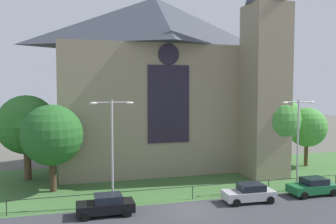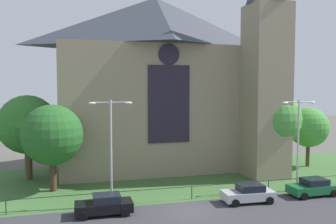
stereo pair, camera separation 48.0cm
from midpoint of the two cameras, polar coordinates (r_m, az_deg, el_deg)
name	(u,v)px [view 1 (the left image)]	position (r m, az deg, el deg)	size (l,w,h in m)	color
ground	(159,178)	(37.25, -1.84, -10.66)	(160.00, 160.00, 0.00)	#56544C
road_asphalt	(200,219)	(26.27, 4.68, -16.91)	(120.00, 8.00, 0.01)	#38383D
grass_verge	(164,183)	(35.37, -1.05, -11.43)	(120.00, 20.00, 0.01)	#3D6633
church_building	(163,80)	(41.76, -1.23, 5.13)	(23.20, 16.20, 26.00)	gray
iron_railing	(193,188)	(30.32, 3.54, -12.15)	(28.91, 0.07, 1.13)	black
tree_right_far	(307,127)	(45.33, 21.25, -2.31)	(4.72, 4.72, 7.06)	#4C3823
tree_right_near	(273,119)	(39.56, 16.30, -1.15)	(5.81, 5.81, 8.94)	brown
tree_left_near	(52,135)	(33.37, -18.63, -3.59)	(5.48, 5.48, 7.89)	#423021
tree_left_far	(27,125)	(38.67, -22.23, -1.94)	(5.99, 5.99, 8.65)	brown
streetlamp_near	(112,139)	(27.87, -9.51, -4.39)	(3.37, 0.26, 8.43)	#B2B2B7
streetlamp_far	(298,133)	(33.99, 19.90, -3.22)	(3.37, 0.26, 8.30)	#B2B2B7
parked_car_black	(106,205)	(27.20, -10.52, -14.58)	(4.21, 2.05, 1.51)	black
parked_car_silver	(249,193)	(30.31, 12.55, -12.68)	(4.27, 2.17, 1.51)	#B7B7BC
parked_car_green	(313,187)	(33.82, 21.97, -11.12)	(4.23, 2.08, 1.51)	#196033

